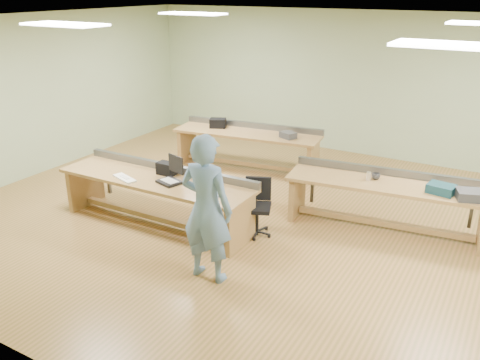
% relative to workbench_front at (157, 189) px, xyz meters
% --- Properties ---
extents(floor, '(10.00, 10.00, 0.00)m').
position_rel_workbench_front_xyz_m(floor, '(1.56, 0.93, -0.56)').
color(floor, '#9F6D3C').
rests_on(floor, ground).
extents(ceiling, '(10.00, 10.00, 0.00)m').
position_rel_workbench_front_xyz_m(ceiling, '(1.56, 0.93, 2.44)').
color(ceiling, silver).
rests_on(ceiling, wall_back).
extents(wall_back, '(10.00, 0.04, 3.00)m').
position_rel_workbench_front_xyz_m(wall_back, '(1.56, 4.93, 0.94)').
color(wall_back, '#9CB286').
rests_on(wall_back, floor).
extents(wall_front, '(10.00, 0.04, 3.00)m').
position_rel_workbench_front_xyz_m(wall_front, '(1.56, -3.07, 0.94)').
color(wall_front, '#9CB286').
rests_on(wall_front, floor).
extents(wall_left, '(0.04, 8.00, 3.00)m').
position_rel_workbench_front_xyz_m(wall_left, '(-3.44, 0.93, 0.94)').
color(wall_left, '#9CB286').
rests_on(wall_left, floor).
extents(fluor_panels, '(6.20, 3.50, 0.03)m').
position_rel_workbench_front_xyz_m(fluor_panels, '(1.56, 0.93, 2.41)').
color(fluor_panels, white).
rests_on(fluor_panels, ceiling).
extents(workbench_front, '(3.17, 0.86, 0.86)m').
position_rel_workbench_front_xyz_m(workbench_front, '(0.00, 0.00, 0.00)').
color(workbench_front, '#A27A44').
rests_on(workbench_front, floor).
extents(workbench_mid, '(2.98, 1.11, 0.86)m').
position_rel_workbench_front_xyz_m(workbench_mid, '(3.06, 1.56, -0.01)').
color(workbench_mid, '#A27A44').
rests_on(workbench_mid, floor).
extents(workbench_back, '(2.98, 1.15, 0.86)m').
position_rel_workbench_front_xyz_m(workbench_back, '(-0.04, 2.90, -0.01)').
color(workbench_back, '#A27A44').
rests_on(workbench_back, floor).
extents(person, '(0.70, 0.47, 1.88)m').
position_rel_workbench_front_xyz_m(person, '(1.52, -0.92, 0.38)').
color(person, '#6486A4').
rests_on(person, floor).
extents(laptop_base, '(0.40, 0.36, 0.04)m').
position_rel_workbench_front_xyz_m(laptop_base, '(0.31, -0.08, 0.21)').
color(laptop_base, black).
rests_on(laptop_base, workbench_front).
extents(laptop_screen, '(0.33, 0.11, 0.26)m').
position_rel_workbench_front_xyz_m(laptop_screen, '(0.34, 0.05, 0.45)').
color(laptop_screen, black).
rests_on(laptop_screen, laptop_base).
extents(keyboard, '(0.48, 0.29, 0.03)m').
position_rel_workbench_front_xyz_m(keyboard, '(-0.38, -0.28, 0.20)').
color(keyboard, white).
rests_on(keyboard, workbench_front).
extents(trackball_mouse, '(0.15, 0.18, 0.07)m').
position_rel_workbench_front_xyz_m(trackball_mouse, '(1.12, -0.24, 0.22)').
color(trackball_mouse, white).
rests_on(trackball_mouse, workbench_front).
extents(camera_bag, '(0.28, 0.18, 0.19)m').
position_rel_workbench_front_xyz_m(camera_bag, '(0.05, 0.19, 0.28)').
color(camera_bag, black).
rests_on(camera_bag, workbench_front).
extents(task_chair, '(0.59, 0.59, 0.84)m').
position_rel_workbench_front_xyz_m(task_chair, '(1.49, 0.45, -0.25)').
color(task_chair, black).
rests_on(task_chair, floor).
extents(parts_bin_teal, '(0.40, 0.32, 0.13)m').
position_rel_workbench_front_xyz_m(parts_bin_teal, '(3.82, 1.51, 0.25)').
color(parts_bin_teal, '#12343D').
rests_on(parts_bin_teal, workbench_mid).
extents(parts_bin_grey, '(0.54, 0.44, 0.13)m').
position_rel_workbench_front_xyz_m(parts_bin_grey, '(4.26, 1.49, 0.25)').
color(parts_bin_grey, '#333336').
rests_on(parts_bin_grey, workbench_mid).
extents(mug, '(0.15, 0.15, 0.10)m').
position_rel_workbench_front_xyz_m(mug, '(2.88, 1.59, 0.24)').
color(mug, '#333336').
rests_on(mug, workbench_mid).
extents(drinks_can, '(0.09, 0.09, 0.13)m').
position_rel_workbench_front_xyz_m(drinks_can, '(2.80, 1.50, 0.25)').
color(drinks_can, silver).
rests_on(drinks_can, workbench_mid).
extents(storage_box_back, '(0.38, 0.34, 0.18)m').
position_rel_workbench_front_xyz_m(storage_box_back, '(-0.73, 2.88, 0.28)').
color(storage_box_back, black).
rests_on(storage_box_back, workbench_back).
extents(tray_back, '(0.35, 0.31, 0.12)m').
position_rel_workbench_front_xyz_m(tray_back, '(0.83, 2.91, 0.24)').
color(tray_back, '#333336').
rests_on(tray_back, workbench_back).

